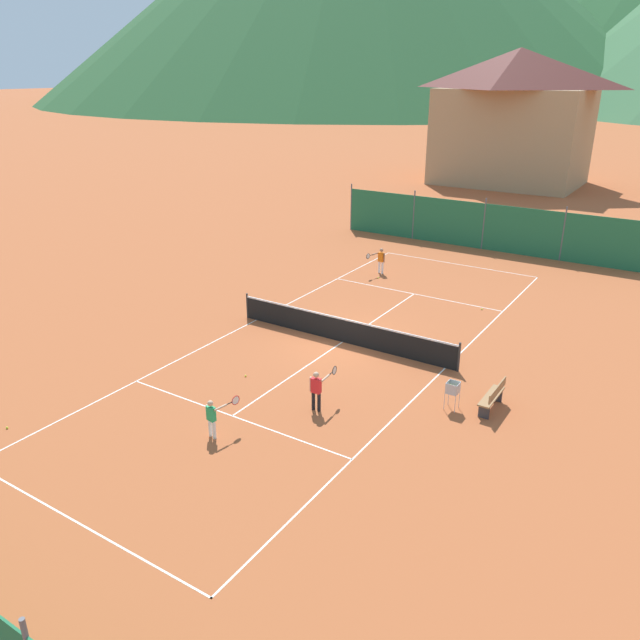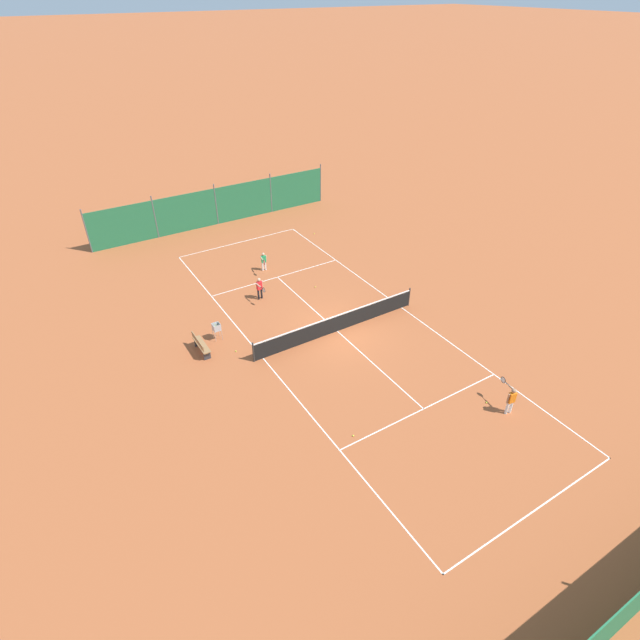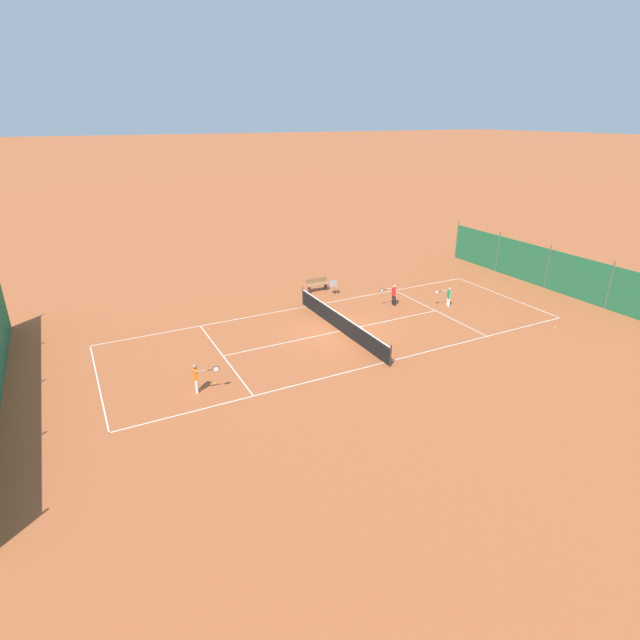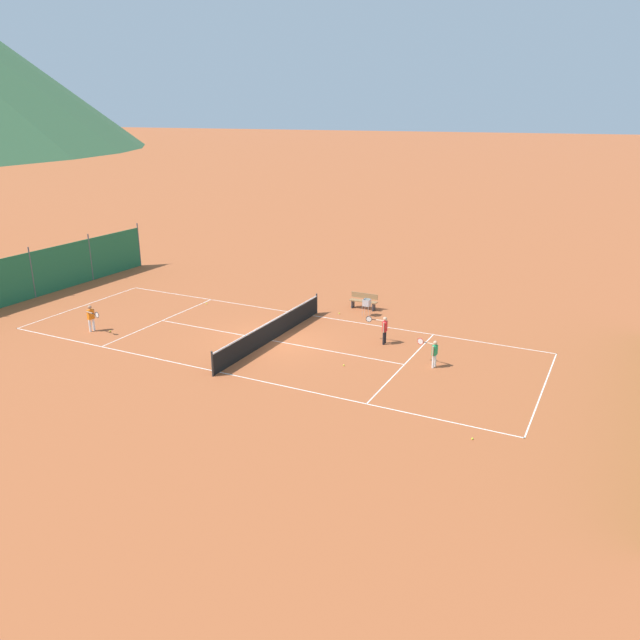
# 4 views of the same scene
# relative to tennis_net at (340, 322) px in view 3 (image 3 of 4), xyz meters

# --- Properties ---
(ground_plane) EXTENTS (600.00, 600.00, 0.00)m
(ground_plane) POSITION_rel_tennis_net_xyz_m (0.00, 0.00, -0.50)
(ground_plane) COLOR #A8542D
(court_line_markings) EXTENTS (8.25, 23.85, 0.01)m
(court_line_markings) POSITION_rel_tennis_net_xyz_m (0.00, 0.00, -0.50)
(court_line_markings) COLOR white
(court_line_markings) RESTS_ON ground
(tennis_net) EXTENTS (9.18, 0.08, 1.06)m
(tennis_net) POSITION_rel_tennis_net_xyz_m (0.00, 0.00, 0.00)
(tennis_net) COLOR #2D2D2D
(tennis_net) RESTS_ON ground
(windscreen_fence_near) EXTENTS (17.28, 0.08, 2.90)m
(windscreen_fence_near) POSITION_rel_tennis_net_xyz_m (-0.00, -15.50, 0.81)
(windscreen_fence_near) COLOR #236B42
(windscreen_fence_near) RESTS_ON ground
(player_near_baseline) EXTENTS (0.58, 1.03, 1.29)m
(player_near_baseline) POSITION_rel_tennis_net_xyz_m (-2.75, 8.30, 0.25)
(player_near_baseline) COLOR white
(player_near_baseline) RESTS_ON ground
(player_near_service) EXTENTS (0.44, 1.06, 1.28)m
(player_near_service) POSITION_rel_tennis_net_xyz_m (1.91, -4.72, 0.25)
(player_near_service) COLOR black
(player_near_service) RESTS_ON ground
(player_far_service) EXTENTS (0.52, 0.95, 1.15)m
(player_far_service) POSITION_rel_tennis_net_xyz_m (0.30, -7.52, 0.18)
(player_far_service) COLOR white
(player_far_service) RESTS_ON ground
(tennis_ball_service_box) EXTENTS (0.07, 0.07, 0.07)m
(tennis_ball_service_box) POSITION_rel_tennis_net_xyz_m (-4.96, -10.42, -0.47)
(tennis_ball_service_box) COLOR #CCE033
(tennis_ball_service_box) RESTS_ON ground
(tennis_ball_mid_court) EXTENTS (0.07, 0.07, 0.07)m
(tennis_ball_mid_court) POSITION_rel_tennis_net_xyz_m (3.28, 6.11, -0.47)
(tennis_ball_mid_court) COLOR #CCE033
(tennis_ball_mid_court) RESTS_ON ground
(tennis_ball_by_net_right) EXTENTS (0.07, 0.07, 0.07)m
(tennis_ball_by_net_right) POSITION_rel_tennis_net_xyz_m (-1.27, -4.21, -0.47)
(tennis_ball_by_net_right) COLOR #CCE033
(tennis_ball_by_net_right) RESTS_ON ground
(tennis_ball_alley_right) EXTENTS (0.07, 0.07, 0.07)m
(tennis_ball_alley_right) POSITION_rel_tennis_net_xyz_m (-2.44, 7.50, -0.47)
(tennis_ball_alley_right) COLOR #CCE033
(tennis_ball_alley_right) RESTS_ON ground
(tennis_ball_by_net_left) EXTENTS (0.07, 0.07, 0.07)m
(tennis_ball_by_net_left) POSITION_rel_tennis_net_xyz_m (4.97, -1.11, -0.47)
(tennis_ball_by_net_left) COLOR #CCE033
(tennis_ball_by_net_left) RESTS_ON ground
(ball_hopper) EXTENTS (0.36, 0.36, 0.89)m
(ball_hopper) POSITION_rel_tennis_net_xyz_m (5.30, -2.49, 0.16)
(ball_hopper) COLOR #B7B7BC
(ball_hopper) RESTS_ON ground
(courtside_bench) EXTENTS (0.36, 1.50, 0.84)m
(courtside_bench) POSITION_rel_tennis_net_xyz_m (6.34, -1.89, -0.05)
(courtside_bench) COLOR olive
(courtside_bench) RESTS_ON ground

